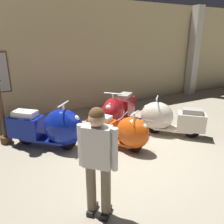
% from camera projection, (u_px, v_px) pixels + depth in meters
% --- Properties ---
extents(ground_plane, '(60.00, 60.00, 0.00)m').
position_uv_depth(ground_plane, '(136.00, 158.00, 4.88)').
color(ground_plane, gray).
extents(showroom_back_wall, '(18.00, 0.63, 3.78)m').
position_uv_depth(showroom_back_wall, '(77.00, 56.00, 7.72)').
color(showroom_back_wall, '#CCB784').
rests_on(showroom_back_wall, ground).
extents(scooter_0, '(1.72, 1.64, 1.13)m').
position_uv_depth(scooter_0, '(52.00, 128.00, 5.19)').
color(scooter_0, black).
rests_on(scooter_0, ground).
extents(scooter_1, '(1.20, 1.56, 0.95)m').
position_uv_depth(scooter_1, '(123.00, 132.00, 5.16)').
color(scooter_1, black).
rests_on(scooter_1, ground).
extents(scooter_2, '(1.74, 1.56, 1.12)m').
position_uv_depth(scooter_2, '(117.00, 111.00, 6.39)').
color(scooter_2, black).
rests_on(scooter_2, ground).
extents(scooter_3, '(1.53, 1.51, 1.02)m').
position_uv_depth(scooter_3, '(167.00, 118.00, 5.93)').
color(scooter_3, black).
rests_on(scooter_3, ground).
extents(visitor_1, '(0.44, 0.44, 1.69)m').
position_uv_depth(visitor_1, '(98.00, 157.00, 3.03)').
color(visitor_1, black).
rests_on(visitor_1, ground).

